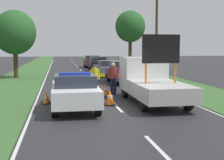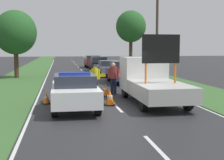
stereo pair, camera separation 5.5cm
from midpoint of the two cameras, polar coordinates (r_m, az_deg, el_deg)
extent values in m
plane|color=#28282B|center=(13.52, 1.28, -5.42)|extent=(160.00, 160.00, 0.00)
cube|color=silver|center=(8.58, 8.15, -12.20)|extent=(0.12, 2.32, 0.01)
cube|color=silver|center=(14.04, 0.85, -4.97)|extent=(0.12, 2.32, 0.01)
cube|color=silver|center=(19.69, -2.26, -1.81)|extent=(0.12, 2.32, 0.01)
cube|color=silver|center=(25.41, -3.96, -0.06)|extent=(0.12, 2.32, 0.01)
cube|color=silver|center=(31.15, -5.04, 1.05)|extent=(0.12, 2.32, 0.01)
cube|color=silver|center=(36.92, -5.79, 1.81)|extent=(0.12, 2.32, 0.01)
cube|color=silver|center=(42.69, -6.33, 2.37)|extent=(0.12, 2.32, 0.01)
cube|color=silver|center=(48.46, -6.74, 2.79)|extent=(0.12, 2.32, 0.01)
cube|color=silver|center=(54.24, -7.07, 3.12)|extent=(0.12, 2.32, 0.01)
cube|color=silver|center=(60.03, -7.33, 3.39)|extent=(0.12, 2.32, 0.01)
cube|color=silver|center=(65.81, -7.55, 3.61)|extent=(0.12, 2.32, 0.01)
cube|color=silver|center=(30.78, -11.87, 0.89)|extent=(0.10, 71.29, 0.01)
cube|color=silver|center=(31.39, 1.74, 1.11)|extent=(0.10, 71.29, 0.01)
cube|color=#38602D|center=(33.27, -15.27, 1.19)|extent=(3.91, 120.00, 0.03)
cube|color=#38602D|center=(34.13, 4.34, 1.51)|extent=(3.91, 120.00, 0.03)
cube|color=white|center=(13.55, -6.95, -2.42)|extent=(1.91, 4.41, 0.68)
cube|color=#282D38|center=(13.34, -6.95, -0.03)|extent=(1.68, 2.03, 0.48)
cylinder|color=black|center=(14.93, -10.40, -3.01)|extent=(0.24, 0.73, 0.73)
cylinder|color=black|center=(15.00, -3.99, -2.88)|extent=(0.24, 0.73, 0.73)
cylinder|color=black|center=(12.24, -10.53, -4.99)|extent=(0.24, 0.73, 0.73)
cylinder|color=black|center=(12.33, -2.71, -4.81)|extent=(0.24, 0.73, 0.73)
cube|color=#1E38C6|center=(13.31, -6.96, 1.21)|extent=(1.34, 0.24, 0.10)
cube|color=#193399|center=(13.54, -6.95, -2.27)|extent=(1.92, 3.61, 0.10)
cube|color=black|center=(15.78, -7.35, -1.48)|extent=(1.05, 0.08, 0.41)
cube|color=white|center=(16.79, 5.61, 1.22)|extent=(2.21, 1.93, 1.75)
cube|color=#232833|center=(17.68, 4.81, 2.48)|extent=(1.88, 0.04, 0.77)
cube|color=#B2B2AD|center=(14.08, 8.72, -1.96)|extent=(2.21, 3.89, 0.67)
cylinder|color=#D16619|center=(13.80, 6.09, 1.18)|extent=(0.09, 0.09, 0.90)
cylinder|color=#D16619|center=(14.23, 11.37, 1.24)|extent=(0.09, 0.09, 0.90)
cube|color=black|center=(13.95, 8.84, 5.65)|extent=(1.70, 0.12, 1.27)
cylinder|color=black|center=(16.65, 2.30, -1.83)|extent=(0.24, 0.82, 0.82)
cylinder|color=black|center=(17.17, 8.75, -1.66)|extent=(0.24, 0.82, 0.82)
cylinder|color=black|center=(13.11, 5.68, -3.98)|extent=(0.24, 0.82, 0.82)
cylinder|color=black|center=(13.77, 13.63, -3.65)|extent=(0.24, 0.82, 0.82)
cylinder|color=black|center=(18.63, -4.74, -0.88)|extent=(0.07, 0.07, 0.90)
cylinder|color=black|center=(18.96, 2.02, -0.74)|extent=(0.07, 0.07, 0.90)
cube|color=yellow|center=(18.57, -4.90, 0.80)|extent=(0.47, 0.08, 0.20)
cube|color=black|center=(18.62, -3.47, 0.83)|extent=(0.47, 0.08, 0.20)
cube|color=yellow|center=(18.67, -2.04, 0.85)|extent=(0.47, 0.08, 0.20)
cube|color=black|center=(18.74, -0.63, 0.87)|extent=(0.47, 0.08, 0.20)
cube|color=yellow|center=(18.82, 0.77, 0.89)|extent=(0.47, 0.08, 0.20)
cube|color=black|center=(18.91, 2.16, 0.92)|extent=(0.47, 0.08, 0.20)
cylinder|color=#191E38|center=(18.09, -3.54, -1.19)|extent=(0.16, 0.16, 0.84)
cylinder|color=#191E38|center=(18.10, -3.00, -1.18)|extent=(0.16, 0.16, 0.84)
cylinder|color=yellow|center=(18.02, -3.28, 1.13)|extent=(0.38, 0.38, 0.63)
cylinder|color=yellow|center=(18.00, -4.04, 1.02)|extent=(0.13, 0.13, 0.53)
cylinder|color=yellow|center=(18.05, -2.53, 1.04)|extent=(0.13, 0.13, 0.53)
sphere|color=tan|center=(17.99, -3.29, 2.47)|extent=(0.22, 0.22, 0.22)
cylinder|color=#141933|center=(17.98, -3.29, 2.66)|extent=(0.25, 0.25, 0.05)
cylinder|color=#191E38|center=(17.92, -0.15, -1.14)|extent=(0.17, 0.17, 0.90)
cylinder|color=#191E38|center=(17.95, 0.43, -1.13)|extent=(0.17, 0.17, 0.90)
cylinder|color=maroon|center=(17.86, 0.14, 1.36)|extent=(0.41, 0.41, 0.67)
cylinder|color=maroon|center=(17.82, -0.67, 1.25)|extent=(0.13, 0.13, 0.57)
cylinder|color=maroon|center=(17.90, 0.95, 1.27)|extent=(0.13, 0.13, 0.57)
sphere|color=beige|center=(17.82, 0.14, 2.81)|extent=(0.23, 0.23, 0.23)
cube|color=black|center=(17.35, -1.31, -2.83)|extent=(0.50, 0.50, 0.03)
cone|color=orange|center=(17.30, -1.31, -1.71)|extent=(0.42, 0.42, 0.66)
cylinder|color=white|center=(17.30, -1.31, -1.60)|extent=(0.24, 0.24, 0.09)
cube|color=black|center=(19.19, -8.04, -2.03)|extent=(0.44, 0.44, 0.03)
cone|color=orange|center=(19.15, -8.06, -1.13)|extent=(0.37, 0.37, 0.58)
cylinder|color=white|center=(19.15, -8.06, -1.05)|extent=(0.21, 0.21, 0.08)
cube|color=black|center=(15.23, -11.97, -4.20)|extent=(0.39, 0.39, 0.03)
cone|color=orange|center=(15.19, -11.99, -3.20)|extent=(0.33, 0.33, 0.51)
cylinder|color=white|center=(15.18, -12.00, -3.10)|extent=(0.19, 0.19, 0.07)
cube|color=black|center=(14.60, -0.50, -4.51)|extent=(0.51, 0.51, 0.03)
cone|color=orange|center=(14.54, -0.50, -3.14)|extent=(0.44, 0.44, 0.68)
cylinder|color=white|center=(14.53, -0.50, -3.01)|extent=(0.25, 0.25, 0.09)
cube|color=navy|center=(23.45, 1.61, 1.20)|extent=(1.74, 4.41, 0.72)
cube|color=#282D38|center=(23.28, 1.68, 2.77)|extent=(1.53, 2.03, 0.58)
cylinder|color=black|center=(24.69, -0.73, 0.60)|extent=(0.24, 0.71, 0.71)
cylinder|color=black|center=(24.97, 2.68, 0.65)|extent=(0.24, 0.71, 0.71)
cylinder|color=black|center=(22.01, 0.39, -0.06)|extent=(0.24, 0.71, 0.71)
cylinder|color=black|center=(22.32, 4.19, 0.01)|extent=(0.24, 0.71, 0.71)
cube|color=slate|center=(29.14, -0.84, 2.00)|extent=(1.85, 4.46, 0.61)
cube|color=#282D38|center=(28.97, -0.80, 3.08)|extent=(1.63, 2.05, 0.51)
cylinder|color=black|center=(30.41, -2.74, 1.58)|extent=(0.24, 0.68, 0.68)
cylinder|color=black|center=(30.65, 0.25, 1.62)|extent=(0.24, 0.68, 0.68)
cylinder|color=black|center=(27.68, -2.04, 1.15)|extent=(0.24, 0.68, 0.68)
cylinder|color=black|center=(27.94, 1.23, 1.20)|extent=(0.24, 0.68, 0.68)
cube|color=black|center=(35.38, -2.63, 2.81)|extent=(1.90, 4.05, 0.70)
cube|color=#282D38|center=(35.23, -2.61, 3.81)|extent=(1.67, 1.87, 0.55)
cylinder|color=black|center=(36.55, -4.17, 2.36)|extent=(0.24, 0.74, 0.74)
cylinder|color=black|center=(36.75, -1.59, 2.39)|extent=(0.24, 0.74, 0.74)
cylinder|color=black|center=(34.06, -3.75, 2.10)|extent=(0.24, 0.74, 0.74)
cylinder|color=black|center=(34.27, -1.00, 2.13)|extent=(0.24, 0.74, 0.74)
cube|color=maroon|center=(41.66, -3.73, 3.31)|extent=(1.93, 4.68, 0.76)
cube|color=#282D38|center=(41.50, -3.71, 4.16)|extent=(1.70, 2.15, 0.48)
cylinder|color=black|center=(43.04, -5.05, 2.88)|extent=(0.24, 0.72, 0.72)
cylinder|color=black|center=(43.22, -2.81, 2.91)|extent=(0.24, 0.72, 0.72)
cylinder|color=black|center=(40.16, -4.71, 2.66)|extent=(0.24, 0.72, 0.72)
cylinder|color=black|center=(40.34, -2.31, 2.69)|extent=(0.24, 0.72, 0.72)
cylinder|color=#42301E|center=(35.15, 3.28, 4.67)|extent=(0.38, 0.38, 3.74)
ellipsoid|color=#235623|center=(35.22, 3.31, 9.75)|extent=(3.34, 3.34, 3.51)
cylinder|color=#42301E|center=(28.26, -17.24, 2.93)|extent=(0.39, 0.39, 2.60)
ellipsoid|color=#235623|center=(28.26, -17.41, 8.32)|extent=(3.62, 3.62, 3.80)
cylinder|color=#473828|center=(25.08, 8.08, 8.62)|extent=(0.20, 0.20, 7.70)
camera|label=1|loc=(0.03, -90.11, -0.01)|focal=50.00mm
camera|label=2|loc=(0.03, 89.89, 0.01)|focal=50.00mm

